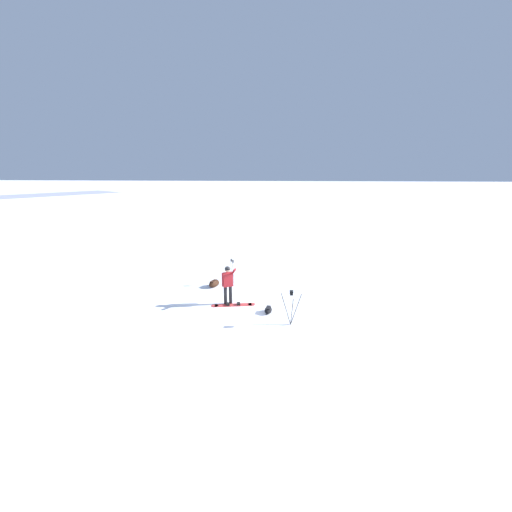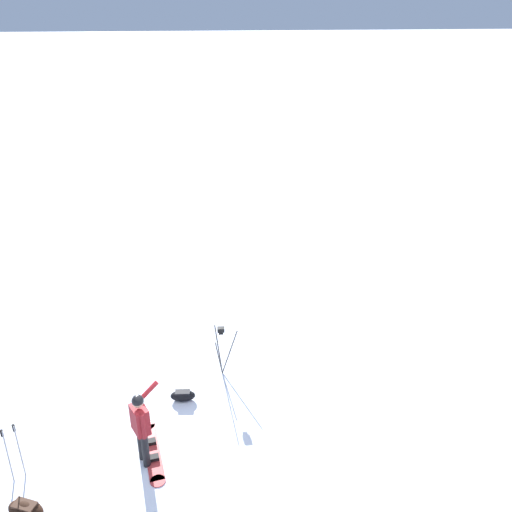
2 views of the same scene
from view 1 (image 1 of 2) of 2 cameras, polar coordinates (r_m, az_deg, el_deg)
name	(u,v)px [view 1 (image 1 of 2)]	position (r m, az deg, el deg)	size (l,w,h in m)	color
ground_plane	(229,310)	(13.25, -4.71, -9.40)	(300.00, 300.00, 0.00)	white
snowboarder	(228,281)	(13.45, -4.97, -4.47)	(0.66, 0.59, 1.67)	black
snowboard	(233,305)	(13.65, -4.01, -8.53)	(1.79, 0.58, 0.10)	#B23333
gear_bag_large	(214,283)	(15.74, -7.35, -4.80)	(0.60, 0.76, 0.32)	black
camera_tripod	(291,301)	(11.73, 6.22, -7.80)	(0.75, 0.56, 1.31)	#262628
gear_bag_small	(268,310)	(12.92, 2.16, -9.40)	(0.32, 0.58, 0.24)	black
ski_poles	(232,268)	(15.69, -4.18, -2.17)	(0.22, 0.26, 1.30)	gray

